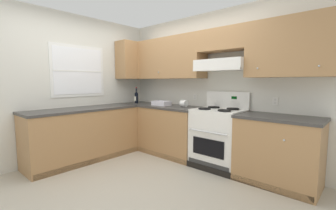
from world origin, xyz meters
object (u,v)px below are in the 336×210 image
object	(u,v)px
stove	(218,137)
wine_bottle	(136,97)
paper_towel_roll	(184,103)
bowl	(161,104)

from	to	relation	value
stove	wine_bottle	world-z (taller)	wine_bottle
paper_towel_roll	stove	bearing A→B (deg)	-2.60
stove	bowl	world-z (taller)	stove
stove	paper_towel_roll	world-z (taller)	stove
stove	wine_bottle	bearing A→B (deg)	-177.87
stove	wine_bottle	size ratio (longest dim) A/B	3.54
wine_bottle	bowl	world-z (taller)	wine_bottle
wine_bottle	paper_towel_roll	bearing A→B (deg)	4.98
wine_bottle	bowl	size ratio (longest dim) A/B	1.01
stove	paper_towel_roll	size ratio (longest dim) A/B	9.55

